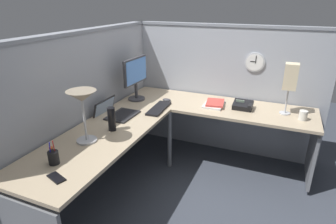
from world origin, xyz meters
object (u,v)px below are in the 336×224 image
Objects in this scene: keyboard at (159,108)px; pen_cup at (53,157)px; desk_lamp_paper at (290,78)px; thermos_flask at (112,119)px; laptop at (115,112)px; wall_clock at (255,62)px; coffee_mug at (303,115)px; office_phone at (243,106)px; monitor at (136,76)px; cell_phone at (56,178)px; desk_lamp_dome at (82,100)px; computer_mouse at (167,100)px; book_stack at (214,104)px.

keyboard is 2.39× the size of pen_cup.
desk_lamp_paper reaches higher than pen_cup.
thermos_flask reaches higher than pen_cup.
wall_clock reaches higher than laptop.
coffee_mug is at bearing -59.87° from thermos_flask.
office_phone is at bearing 93.39° from desk_lamp_paper.
wall_clock is at bearing -53.85° from keyboard.
monitor is at bearing 4.97° from pen_cup.
cell_phone is at bearing 155.44° from wall_clock.
thermos_flask is at bearing -16.93° from desk_lamp_dome.
pen_cup reaches higher than computer_mouse.
office_phone is (0.18, -1.22, -0.26)m from monitor.
desk_lamp_dome is 0.37m from thermos_flask.
desk_lamp_dome is 0.84× the size of desk_lamp_paper.
coffee_mug is at bearing -54.65° from desk_lamp_dome.
cell_phone is 1.88m from book_stack.
book_stack is at bearing 137.34° from wall_clock.
pen_cup is at bearing 138.00° from desk_lamp_paper.
book_stack is (0.07, -0.55, 0.00)m from computer_mouse.
monitor is at bearing 93.14° from coffee_mug.
thermos_flask is at bearing -150.35° from laptop.
laptop is at bearing 6.49° from pen_cup.
office_phone is at bearing -83.21° from computer_mouse.
thermos_flask is (-0.83, -0.21, -0.18)m from monitor.
pen_cup is at bearing -173.51° from laptop.
cell_phone is (-1.11, -0.26, -0.02)m from laptop.
laptop is 0.67m from computer_mouse.
desk_lamp_dome is (-1.10, -0.12, 0.07)m from monitor.
keyboard is 2.07× the size of office_phone.
pen_cup is 2.29m from desk_lamp_paper.
computer_mouse is at bearing 95.68° from desk_lamp_paper.
desk_lamp_dome reaches higher than coffee_mug.
monitor is 1.11m from desk_lamp_dome.
desk_lamp_paper is at bearing -84.32° from computer_mouse.
wall_clock is (1.63, -1.13, 0.08)m from desk_lamp_dome.
thermos_flask is at bearing 144.58° from book_stack.
monitor reaches higher than cell_phone.
computer_mouse is 0.93m from thermos_flask.
laptop is 1.81m from desk_lamp_paper.
office_phone is at bearing 82.12° from coffee_mug.
laptop is 1.86× the size of office_phone.
pen_cup is 1.88× the size of coffee_mug.
book_stack is at bearing -80.47° from monitor.
desk_lamp_paper is (1.82, -1.37, 0.38)m from cell_phone.
cell_phone is at bearing -174.90° from thermos_flask.
keyboard is (-0.19, -0.38, -0.28)m from monitor.
thermos_flask is (0.78, 0.07, 0.10)m from cell_phone.
wall_clock is at bearing -34.77° from desk_lamp_dome.
desk_lamp_dome reaches higher than book_stack.
monitor is 5.21× the size of coffee_mug.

